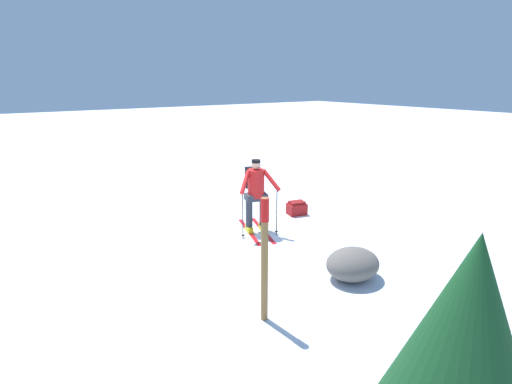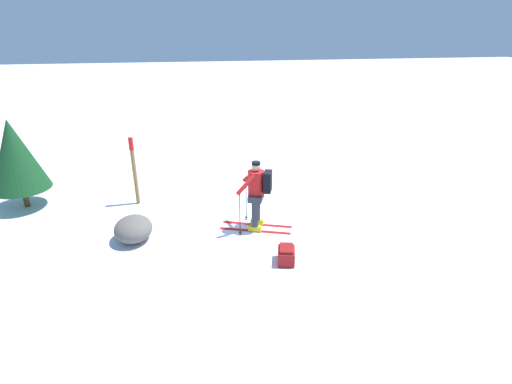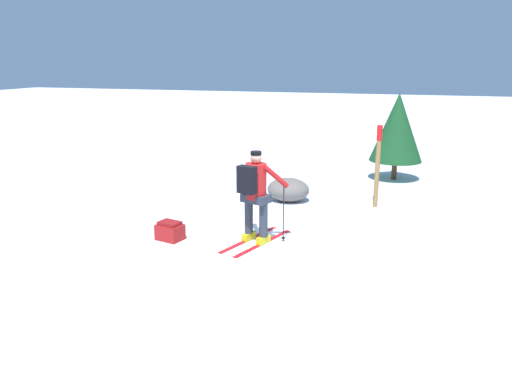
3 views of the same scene
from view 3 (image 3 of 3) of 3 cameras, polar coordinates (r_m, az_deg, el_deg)
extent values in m
plane|color=white|center=(9.05, 4.35, -5.37)|extent=(80.00, 80.00, 0.00)
cube|color=red|center=(8.98, -0.82, -5.44)|extent=(0.60, 1.59, 0.01)
cube|color=yellow|center=(8.96, -0.82, -5.05)|extent=(0.20, 0.32, 0.12)
cylinder|color=#2D333D|center=(8.83, -0.83, -2.64)|extent=(0.15, 0.15, 0.67)
cube|color=red|center=(8.81, 0.84, -5.86)|extent=(0.60, 1.59, 0.01)
cube|color=yellow|center=(8.79, 0.84, -5.46)|extent=(0.20, 0.32, 0.12)
cylinder|color=#2D333D|center=(8.66, 0.85, -3.01)|extent=(0.15, 0.15, 0.67)
cube|color=#2D333D|center=(8.65, 0.00, -0.70)|extent=(0.54, 0.44, 0.14)
cylinder|color=red|center=(8.57, 0.00, 1.27)|extent=(0.36, 0.36, 0.61)
sphere|color=tan|center=(8.48, 0.00, 3.92)|extent=(0.20, 0.20, 0.20)
cylinder|color=black|center=(8.47, 0.00, 4.48)|extent=(0.19, 0.19, 0.06)
cube|color=black|center=(8.35, -1.06, 1.40)|extent=(0.35, 0.25, 0.47)
cylinder|color=black|center=(9.17, -0.82, -1.55)|extent=(0.02, 0.02, 1.06)
cylinder|color=black|center=(9.32, -0.81, -4.33)|extent=(0.07, 0.07, 0.01)
cylinder|color=red|center=(8.86, -0.87, 2.30)|extent=(0.22, 0.49, 0.44)
cylinder|color=black|center=(8.76, 3.16, -2.38)|extent=(0.02, 0.02, 1.06)
cylinder|color=black|center=(8.91, 3.12, -5.26)|extent=(0.07, 0.07, 0.01)
cylinder|color=red|center=(8.53, 2.27, 1.79)|extent=(0.44, 0.36, 0.44)
cube|color=maroon|center=(9.08, -9.80, -4.55)|extent=(0.51, 0.43, 0.28)
cube|color=maroon|center=(9.02, -9.85, -3.53)|extent=(0.43, 0.35, 0.06)
cylinder|color=olive|center=(11.04, 13.71, 2.82)|extent=(0.10, 0.10, 1.79)
cylinder|color=red|center=(10.92, 13.95, 6.60)|extent=(0.11, 0.11, 0.32)
ellipsoid|color=#5B5651|center=(11.36, 3.71, 0.27)|extent=(0.96, 0.82, 0.53)
cylinder|color=#4C331E|center=(13.93, 15.52, 2.45)|extent=(0.14, 0.14, 0.51)
cone|color=#14421E|center=(13.74, 15.85, 7.13)|extent=(1.38, 1.38, 1.79)
camera|label=1|loc=(14.97, 27.06, 13.92)|focal=28.00mm
camera|label=2|loc=(14.14, -33.02, 18.05)|focal=28.00mm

